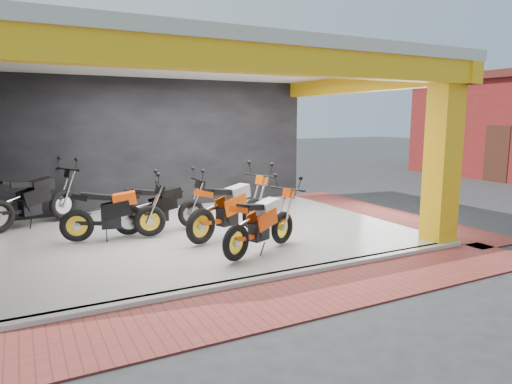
% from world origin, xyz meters
% --- Properties ---
extents(ground, '(80.00, 80.00, 0.00)m').
position_xyz_m(ground, '(0.00, 0.00, 0.00)').
color(ground, '#2D2D30').
rests_on(ground, ground).
extents(showroom_floor, '(8.00, 6.00, 0.10)m').
position_xyz_m(showroom_floor, '(0.00, 2.00, 0.05)').
color(showroom_floor, beige).
rests_on(showroom_floor, ground).
extents(showroom_ceiling, '(8.40, 6.40, 0.20)m').
position_xyz_m(showroom_ceiling, '(0.00, 2.00, 3.60)').
color(showroom_ceiling, beige).
rests_on(showroom_ceiling, corner_column).
extents(back_wall, '(8.20, 0.20, 3.50)m').
position_xyz_m(back_wall, '(0.00, 5.10, 1.75)').
color(back_wall, black).
rests_on(back_wall, ground).
extents(corner_column, '(0.50, 0.50, 3.50)m').
position_xyz_m(corner_column, '(3.75, -0.75, 1.75)').
color(corner_column, '#ECB013').
rests_on(corner_column, ground).
extents(header_beam_front, '(8.40, 0.30, 0.40)m').
position_xyz_m(header_beam_front, '(0.00, -1.00, 3.30)').
color(header_beam_front, '#ECB013').
rests_on(header_beam_front, corner_column).
extents(header_beam_right, '(0.30, 6.40, 0.40)m').
position_xyz_m(header_beam_right, '(4.00, 2.00, 3.30)').
color(header_beam_right, '#ECB013').
rests_on(header_beam_right, corner_column).
extents(floor_kerb, '(8.00, 0.20, 0.10)m').
position_xyz_m(floor_kerb, '(0.00, -1.02, 0.05)').
color(floor_kerb, beige).
rests_on(floor_kerb, ground).
extents(paver_front, '(9.00, 1.40, 0.03)m').
position_xyz_m(paver_front, '(0.00, -1.80, 0.01)').
color(paver_front, brown).
rests_on(paver_front, ground).
extents(paver_right, '(1.40, 7.00, 0.03)m').
position_xyz_m(paver_right, '(4.80, 2.00, 0.01)').
color(paver_right, brown).
rests_on(paver_right, ground).
extents(moto_hero, '(2.21, 1.55, 1.27)m').
position_xyz_m(moto_hero, '(0.82, 0.34, 0.73)').
color(moto_hero, '#E64009').
rests_on(moto_hero, showroom_floor).
extents(moto_row_a, '(2.46, 1.60, 1.41)m').
position_xyz_m(moto_row_a, '(0.84, 1.53, 0.81)').
color(moto_row_a, '#E04B09').
rests_on(moto_row_a, showroom_floor).
extents(moto_row_b, '(2.08, 0.80, 1.26)m').
position_xyz_m(moto_row_b, '(-0.27, 2.37, 0.73)').
color(moto_row_b, black).
rests_on(moto_row_b, showroom_floor).
extents(moto_row_c, '(2.22, 1.15, 1.29)m').
position_xyz_m(moto_row_c, '(-1.27, 2.02, 0.75)').
color(moto_row_c, black).
rests_on(moto_row_c, showroom_floor).
extents(moto_row_d, '(2.46, 1.91, 1.43)m').
position_xyz_m(moto_row_d, '(-2.66, 4.50, 0.81)').
color(moto_row_d, black).
rests_on(moto_row_d, showroom_floor).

